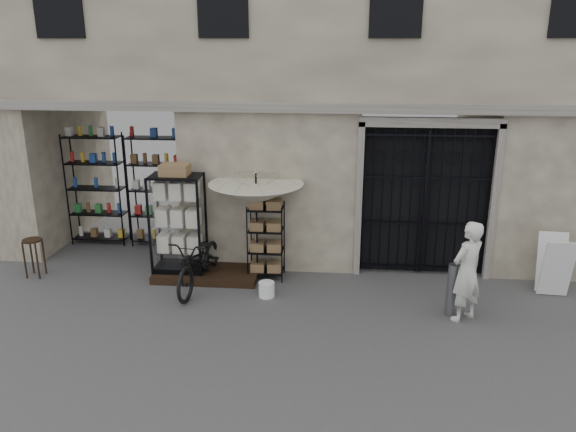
# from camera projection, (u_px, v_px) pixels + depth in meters

# --- Properties ---
(ground) EXTENTS (80.00, 80.00, 0.00)m
(ground) POSITION_uv_depth(u_px,v_px,m) (329.00, 321.00, 9.25)
(ground) COLOR #262629
(ground) RESTS_ON ground
(main_building) EXTENTS (14.00, 4.00, 9.00)m
(main_building) POSITION_uv_depth(u_px,v_px,m) (337.00, 36.00, 11.70)
(main_building) COLOR #B5AA8E
(main_building) RESTS_ON ground
(shop_recess) EXTENTS (3.00, 1.70, 3.00)m
(shop_recess) POSITION_uv_depth(u_px,v_px,m) (120.00, 185.00, 11.85)
(shop_recess) COLOR black
(shop_recess) RESTS_ON ground
(shop_shelving) EXTENTS (2.70, 0.50, 2.50)m
(shop_shelving) POSITION_uv_depth(u_px,v_px,m) (127.00, 190.00, 12.40)
(shop_shelving) COLOR black
(shop_shelving) RESTS_ON ground
(iron_gate) EXTENTS (2.50, 0.21, 3.00)m
(iron_gate) POSITION_uv_depth(u_px,v_px,m) (424.00, 199.00, 10.81)
(iron_gate) COLOR black
(iron_gate) RESTS_ON ground
(step_platform) EXTENTS (2.00, 0.90, 0.15)m
(step_platform) POSITION_uv_depth(u_px,v_px,m) (207.00, 274.00, 10.91)
(step_platform) COLOR black
(step_platform) RESTS_ON ground
(display_cabinet) EXTENTS (1.06, 0.81, 2.04)m
(display_cabinet) POSITION_uv_depth(u_px,v_px,m) (178.00, 228.00, 10.68)
(display_cabinet) COLOR black
(display_cabinet) RESTS_ON step_platform
(wire_rack) EXTENTS (0.78, 0.67, 1.49)m
(wire_rack) POSITION_uv_depth(u_px,v_px,m) (266.00, 242.00, 10.72)
(wire_rack) COLOR black
(wire_rack) RESTS_ON ground
(market_umbrella) EXTENTS (2.00, 2.02, 2.51)m
(market_umbrella) POSITION_uv_depth(u_px,v_px,m) (256.00, 188.00, 10.36)
(market_umbrella) COLOR black
(market_umbrella) RESTS_ON ground
(white_bucket) EXTENTS (0.29, 0.29, 0.27)m
(white_bucket) POSITION_uv_depth(u_px,v_px,m) (267.00, 289.00, 10.09)
(white_bucket) COLOR white
(white_bucket) RESTS_ON ground
(bicycle) EXTENTS (0.81, 1.12, 1.97)m
(bicycle) POSITION_uv_depth(u_px,v_px,m) (201.00, 287.00, 10.50)
(bicycle) COLOR black
(bicycle) RESTS_ON ground
(wooden_stool) EXTENTS (0.41, 0.41, 0.76)m
(wooden_stool) POSITION_uv_depth(u_px,v_px,m) (34.00, 257.00, 10.88)
(wooden_stool) COLOR black
(wooden_stool) RESTS_ON ground
(steel_bollard) EXTENTS (0.22, 0.22, 0.91)m
(steel_bollard) POSITION_uv_depth(u_px,v_px,m) (452.00, 290.00, 9.32)
(steel_bollard) COLOR slate
(steel_bollard) RESTS_ON ground
(shopkeeper) EXTENTS (1.53, 1.73, 0.41)m
(shopkeeper) POSITION_uv_depth(u_px,v_px,m) (462.00, 319.00, 9.31)
(shopkeeper) COLOR silver
(shopkeeper) RESTS_ON ground
(easel_sign) EXTENTS (0.56, 0.63, 1.09)m
(easel_sign) POSITION_uv_depth(u_px,v_px,m) (554.00, 265.00, 10.05)
(easel_sign) COLOR silver
(easel_sign) RESTS_ON ground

